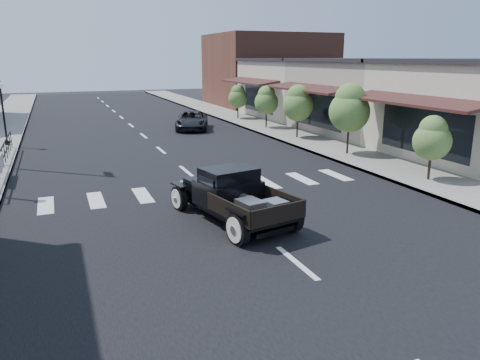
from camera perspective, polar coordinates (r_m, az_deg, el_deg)
name	(u,v)px	position (r m, az deg, el deg)	size (l,w,h in m)	color
ground	(248,223)	(13.92, 1.03, -5.29)	(120.00, 120.00, 0.00)	black
road	(150,141)	(27.94, -10.92, 4.66)	(14.00, 80.00, 0.02)	black
road_markings	(170,158)	(23.13, -8.55, 2.68)	(12.00, 60.00, 0.06)	silver
sidewalk_right	(280,132)	(30.62, 4.95, 5.87)	(3.00, 80.00, 0.15)	gray
storefront_mid	(385,97)	(32.19, 17.24, 9.60)	(10.00, 9.00, 4.50)	gray
storefront_far	(314,89)	(39.60, 9.02, 10.91)	(10.00, 9.00, 4.50)	beige
far_building_right	(268,70)	(48.63, 3.49, 13.21)	(11.00, 10.00, 7.00)	brown
railing	(2,156)	(22.56, -26.97, 2.61)	(0.08, 10.00, 1.00)	black
banner	(1,171)	(20.64, -27.13, 1.02)	(0.04, 2.20, 0.60)	silver
lamp_post_c	(3,113)	(28.32, -26.90, 7.35)	(0.36, 0.36, 3.50)	black
small_tree_a	(431,149)	(19.44, 22.28, 3.52)	(1.44, 1.44, 2.41)	#517435
small_tree_b	(349,120)	(23.60, 13.13, 7.15)	(1.99, 1.99, 3.31)	#517435
small_tree_c	(298,112)	(28.04, 7.04, 8.22)	(1.79, 1.79, 2.98)	#517435
small_tree_d	(266,107)	(31.96, 3.24, 8.83)	(1.61, 1.61, 2.69)	#517435
small_tree_e	(238,102)	(36.81, -0.26, 9.47)	(1.49, 1.49, 2.48)	#517435
hotrod_pickup	(233,195)	(13.84, -0.89, -1.84)	(2.20, 4.72, 1.64)	black
second_car	(192,121)	(32.08, -5.87, 7.22)	(2.04, 4.43, 1.23)	black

